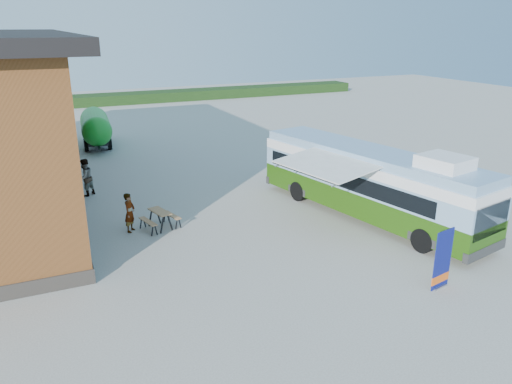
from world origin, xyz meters
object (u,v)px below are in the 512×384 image
person_a (130,212)px  person_b (85,177)px  picnic_table (160,215)px  bus (369,180)px  slurry_tanker (96,126)px  banner (442,264)px

person_a → person_b: person_b is taller
person_a → picnic_table: bearing=-62.9°
bus → slurry_tanker: bus is taller
person_b → slurry_tanker: slurry_tanker is taller
person_a → person_b: bearing=48.7°
banner → slurry_tanker: size_ratio=0.31×
person_a → bus: bearing=-68.0°
bus → banner: 6.21m
picnic_table → slurry_tanker: size_ratio=0.25×
person_b → banner: bearing=87.5°
bus → person_b: 13.18m
person_b → slurry_tanker: size_ratio=0.29×
picnic_table → person_b: size_ratio=0.87×
banner → slurry_tanker: bearing=94.9°
bus → person_a: bus is taller
bus → person_a: 9.87m
person_a → slurry_tanker: 15.66m
picnic_table → slurry_tanker: bearing=76.8°
bus → picnic_table: (-8.36, 2.34, -1.06)m
person_b → bus: bearing=107.8°
person_a → person_b: size_ratio=0.88×
picnic_table → person_a: size_ratio=0.99×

